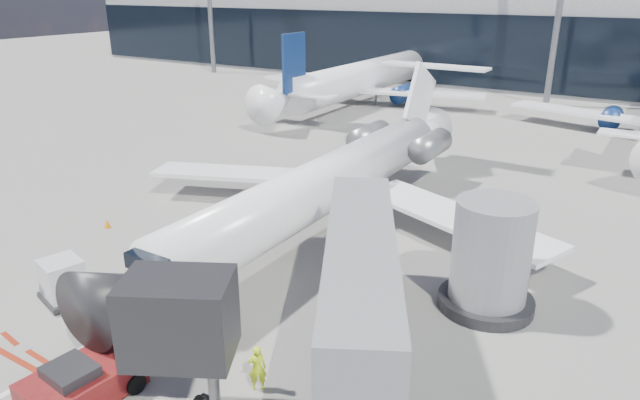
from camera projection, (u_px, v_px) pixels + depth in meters
The scene contains 11 objects.
ground at pixel (245, 252), 29.30m from camera, with size 260.00×260.00×0.00m, color slate.
apron_centerline at pixel (269, 238), 30.89m from camera, with size 0.25×40.00×0.01m, color silver.
apron_stop_bar at pixel (40, 373), 20.16m from camera, with size 14.00×0.25×0.01m, color maroon.
terminal_building at pixel (543, 19), 77.90m from camera, with size 150.00×24.15×24.00m.
jet_bridge at pixel (398, 271), 21.00m from camera, with size 10.03×15.20×4.90m.
regional_jet at pixel (336, 178), 32.25m from camera, with size 25.73×31.72×7.94m.
pushback_tug at pixel (82, 383), 18.68m from camera, with size 2.73×5.76×1.47m.
ramp_worker at pixel (257, 368), 19.10m from camera, with size 0.62×0.41×1.70m, color #B7D916.
uld_container at pixel (63, 281), 24.49m from camera, with size 2.42×2.20×1.92m.
safety_cone_left at pixel (107, 224), 32.17m from camera, with size 0.37×0.37×0.51m, color orange.
bg_airliner_0 at pixel (364, 54), 65.57m from camera, with size 33.61×35.59×10.87m, color white, non-canonical shape.
Camera 1 is at (17.24, -20.44, 12.86)m, focal length 32.00 mm.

